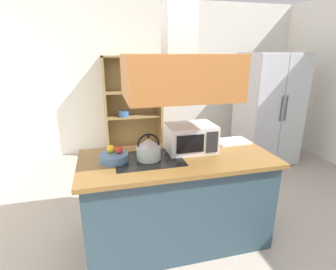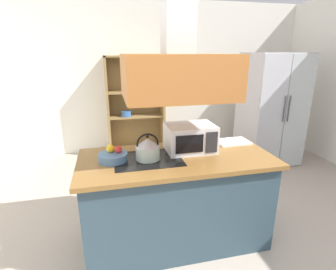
% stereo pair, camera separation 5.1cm
% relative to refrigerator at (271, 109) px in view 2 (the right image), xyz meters
% --- Properties ---
extents(ground_plane, '(7.80, 7.80, 0.00)m').
position_rel_refrigerator_xyz_m(ground_plane, '(-1.89, -1.84, -0.91)').
color(ground_plane, '#A6998A').
extents(wall_back, '(6.00, 0.12, 2.70)m').
position_rel_refrigerator_xyz_m(wall_back, '(-1.89, 1.16, 0.44)').
color(wall_back, white).
rests_on(wall_back, ground).
extents(kitchen_island, '(1.78, 0.82, 0.90)m').
position_rel_refrigerator_xyz_m(kitchen_island, '(-2.05, -1.61, -0.45)').
color(kitchen_island, '#2E4450').
rests_on(kitchen_island, ground).
extents(range_hood, '(0.90, 0.70, 1.26)m').
position_rel_refrigerator_xyz_m(range_hood, '(-2.05, -1.61, 0.83)').
color(range_hood, '#A7632C').
extents(refrigerator, '(0.90, 0.77, 1.81)m').
position_rel_refrigerator_xyz_m(refrigerator, '(0.00, 0.00, 0.00)').
color(refrigerator, '#B5B1B7').
rests_on(refrigerator, ground).
extents(dish_cabinet, '(1.02, 0.40, 1.76)m').
position_rel_refrigerator_xyz_m(dish_cabinet, '(-2.15, 0.94, -0.13)').
color(dish_cabinet, olive).
rests_on(dish_cabinet, ground).
extents(kettle, '(0.22, 0.22, 0.24)m').
position_rel_refrigerator_xyz_m(kettle, '(-2.32, -1.61, 0.09)').
color(kettle, '#ADC3B5').
rests_on(kettle, kitchen_island).
extents(cutting_board, '(0.35, 0.25, 0.02)m').
position_rel_refrigerator_xyz_m(cutting_board, '(-1.37, -1.37, 0.00)').
color(cutting_board, silver).
rests_on(cutting_board, kitchen_island).
extents(microwave, '(0.46, 0.35, 0.26)m').
position_rel_refrigerator_xyz_m(microwave, '(-1.89, -1.49, 0.12)').
color(microwave, silver).
rests_on(microwave, kitchen_island).
extents(fruit_bowl, '(0.25, 0.25, 0.14)m').
position_rel_refrigerator_xyz_m(fruit_bowl, '(-2.62, -1.58, 0.04)').
color(fruit_bowl, '#4C7299').
rests_on(fruit_bowl, kitchen_island).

